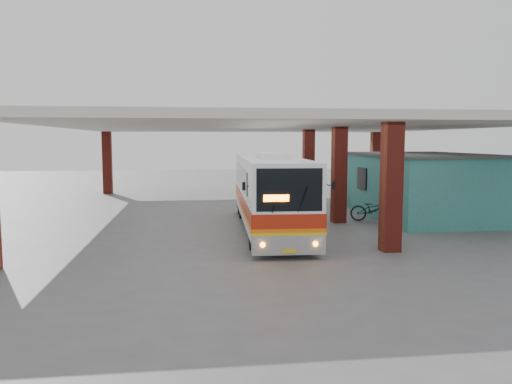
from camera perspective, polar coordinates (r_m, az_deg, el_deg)
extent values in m
plane|color=#515154|center=(19.64, 3.47, -5.07)|extent=(90.00, 90.00, 0.00)
cube|color=maroon|center=(17.33, 15.20, 0.53)|extent=(0.60, 0.60, 4.35)
cube|color=maroon|center=(22.97, 9.47, 1.94)|extent=(0.60, 0.60, 4.35)
cube|color=maroon|center=(28.75, 6.01, 2.78)|extent=(0.60, 0.60, 4.35)
cube|color=maroon|center=(36.44, -16.63, 3.22)|extent=(0.60, 0.60, 4.35)
cube|color=maroon|center=(38.47, 13.44, 3.44)|extent=(0.60, 0.60, 4.35)
cube|color=beige|center=(25.78, 1.90, 7.62)|extent=(21.00, 23.00, 0.30)
cube|color=#307977|center=(25.59, 18.48, 0.60)|extent=(5.00, 8.00, 3.00)
cube|color=#454545|center=(25.50, 18.59, 4.07)|extent=(5.20, 8.20, 0.12)
cube|color=#14372F|center=(23.26, 14.45, -0.90)|extent=(0.08, 0.95, 2.10)
cube|color=black|center=(25.98, 12.04, 1.52)|extent=(0.08, 1.20, 1.00)
cube|color=black|center=(25.97, 11.98, 1.52)|extent=(0.04, 1.30, 1.10)
cube|color=white|center=(20.82, 1.57, 0.43)|extent=(2.79, 11.13, 2.58)
cube|color=white|center=(19.82, 1.88, 4.15)|extent=(1.23, 2.81, 0.23)
cube|color=#939398|center=(15.76, 3.72, -5.94)|extent=(2.33, 0.47, 0.64)
cube|color=#A6200B|center=(20.88, 1.57, -0.95)|extent=(2.83, 11.13, 0.46)
cube|color=orange|center=(20.92, 1.57, -1.74)|extent=(2.83, 11.13, 0.12)
cube|color=yellow|center=(20.93, 1.57, -2.02)|extent=(2.83, 11.13, 0.09)
cube|color=black|center=(15.37, 3.83, 0.25)|extent=(2.05, 0.19, 1.33)
cube|color=black|center=(21.42, -1.73, 1.82)|extent=(0.42, 8.27, 0.83)
cube|color=black|center=(21.67, 4.41, 1.85)|extent=(0.42, 8.27, 0.83)
cube|color=#FF5905|center=(15.28, 2.32, -0.71)|extent=(0.78, 0.09, 0.20)
sphere|color=orange|center=(15.46, 0.77, -6.05)|extent=(0.17, 0.17, 0.17)
sphere|color=orange|center=(15.70, 6.83, -5.91)|extent=(0.17, 0.17, 0.17)
cube|color=yellow|center=(15.60, 3.83, -6.76)|extent=(0.41, 0.05, 0.11)
cylinder|color=black|center=(17.11, -0.25, -5.13)|extent=(0.34, 0.93, 0.92)
cylinder|color=black|center=(17.37, 6.17, -5.00)|extent=(0.34, 0.93, 0.92)
cylinder|color=black|center=(24.08, -1.58, -1.90)|extent=(0.34, 0.93, 0.92)
cylinder|color=black|center=(24.27, 3.00, -1.85)|extent=(0.34, 0.93, 0.92)
cylinder|color=black|center=(25.27, -1.73, -1.53)|extent=(0.34, 0.93, 0.92)
cylinder|color=black|center=(25.44, 2.64, -1.49)|extent=(0.34, 0.93, 0.92)
imported|color=black|center=(23.66, 13.36, -1.93)|extent=(2.30, 1.43, 1.14)
imported|color=red|center=(18.69, 15.65, -3.42)|extent=(0.58, 0.39, 1.55)
cube|color=#B11612|center=(28.08, 9.33, -1.32)|extent=(0.51, 0.51, 0.06)
cube|color=#B11612|center=(28.06, 9.71, -0.77)|extent=(0.15, 0.43, 0.61)
cylinder|color=black|center=(27.92, 8.99, -1.63)|extent=(0.03, 0.03, 0.20)
cylinder|color=black|center=(27.94, 9.70, -1.64)|extent=(0.03, 0.03, 0.20)
cylinder|color=black|center=(28.26, 8.95, -1.54)|extent=(0.03, 0.03, 0.20)
cylinder|color=black|center=(28.28, 9.65, -1.55)|extent=(0.03, 0.03, 0.20)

